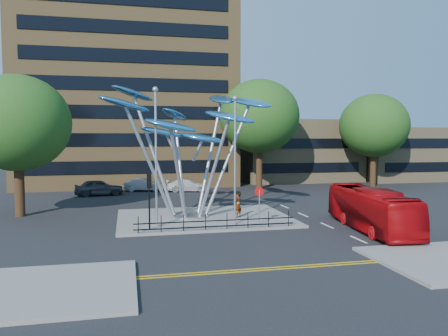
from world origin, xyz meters
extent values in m
plane|color=black|center=(0.00, 0.00, 0.00)|extent=(120.00, 120.00, 0.00)
cube|color=slate|center=(-1.00, 6.00, 0.07)|extent=(12.00, 9.00, 0.15)
cube|color=gold|center=(0.00, -6.00, 0.01)|extent=(40.00, 0.12, 0.01)
cube|color=gold|center=(0.00, -6.30, 0.01)|extent=(40.00, 0.12, 0.01)
cube|color=olive|center=(-6.00, 32.00, 15.00)|extent=(25.00, 15.00, 30.00)
cube|color=#A0895E|center=(16.00, 30.00, 4.00)|extent=(15.00, 8.00, 8.00)
cube|color=#A0895E|center=(30.00, 28.00, 3.50)|extent=(12.00, 8.00, 7.00)
cylinder|color=black|center=(8.00, 22.00, 2.86)|extent=(0.70, 0.70, 5.72)
ellipsoid|color=#164012|center=(8.00, 22.00, 8.06)|extent=(8.80, 8.80, 8.10)
cylinder|color=black|center=(-14.00, 10.00, 2.42)|extent=(0.70, 0.70, 4.84)
ellipsoid|color=#164012|center=(-14.00, 10.00, 6.82)|extent=(7.60, 7.60, 6.99)
cylinder|color=black|center=(22.00, 22.00, 2.53)|extent=(0.70, 0.70, 5.06)
ellipsoid|color=#164012|center=(22.00, 22.00, 7.13)|extent=(8.00, 8.00, 7.36)
cylinder|color=#9EA0A5|center=(-2.00, 6.50, 0.21)|extent=(2.80, 2.80, 0.12)
cylinder|color=#9EA0A5|center=(-3.20, 5.90, 4.05)|extent=(0.24, 0.24, 7.80)
ellipsoid|color=#2F89CF|center=(-6.40, 4.90, 7.95)|extent=(3.92, 2.95, 1.39)
cylinder|color=#9EA0A5|center=(-2.40, 5.50, 3.35)|extent=(0.24, 0.24, 6.40)
ellipsoid|color=#2F89CF|center=(-3.60, 3.30, 6.55)|extent=(3.47, 1.78, 1.31)
cylinder|color=#9EA0A5|center=(-1.40, 5.70, 3.65)|extent=(0.24, 0.24, 7.00)
ellipsoid|color=#2F89CF|center=(0.40, 4.10, 7.15)|extent=(3.81, 3.11, 1.36)
cylinder|color=#9EA0A5|center=(-0.80, 6.50, 4.25)|extent=(0.24, 0.24, 8.20)
ellipsoid|color=#2F89CF|center=(2.60, 6.90, 8.35)|extent=(3.52, 4.06, 1.44)
cylinder|color=#9EA0A5|center=(-1.20, 7.40, 4.45)|extent=(0.24, 0.24, 8.60)
ellipsoid|color=#2F89CF|center=(1.00, 9.40, 8.75)|extent=(2.21, 3.79, 1.39)
cylinder|color=#9EA0A5|center=(-2.20, 7.50, 3.85)|extent=(0.24, 0.24, 7.40)
ellipsoid|color=#2F89CF|center=(-2.60, 10.10, 7.55)|extent=(3.02, 3.71, 1.34)
cylinder|color=#9EA0A5|center=(-3.00, 6.90, 4.55)|extent=(0.24, 0.24, 8.80)
ellipsoid|color=#2F89CF|center=(-5.80, 8.30, 8.95)|extent=(3.88, 3.60, 1.42)
ellipsoid|color=#2F89CF|center=(-3.80, 6.70, 6.15)|extent=(3.40, 1.96, 1.13)
ellipsoid|color=#2F89CF|center=(-1.10, 6.10, 5.75)|extent=(3.39, 2.16, 1.11)
cylinder|color=#9EA0A5|center=(-4.50, 3.50, 4.40)|extent=(0.14, 0.14, 8.50)
sphere|color=#9EA0A5|center=(-4.50, 3.50, 8.77)|extent=(0.36, 0.36, 0.36)
cylinder|color=#9EA0A5|center=(0.50, 3.00, 4.15)|extent=(0.14, 0.14, 8.00)
sphere|color=#9EA0A5|center=(0.50, 3.00, 8.27)|extent=(0.36, 0.36, 0.36)
cylinder|color=black|center=(-5.00, 2.50, 1.75)|extent=(0.10, 0.10, 3.20)
cube|color=black|center=(-5.00, 2.50, 3.15)|extent=(0.28, 0.18, 0.85)
sphere|color=#FF0C0C|center=(-5.00, 2.50, 3.43)|extent=(0.18, 0.18, 0.18)
cylinder|color=#9EA0A5|center=(2.00, 2.50, 1.30)|extent=(0.08, 0.08, 2.30)
cylinder|color=red|center=(2.00, 2.53, 2.30)|extent=(0.60, 0.04, 0.60)
cube|color=white|center=(2.00, 2.55, 2.30)|extent=(0.42, 0.03, 0.10)
cylinder|color=black|center=(-5.70, 1.70, 0.65)|extent=(0.05, 0.05, 1.00)
cylinder|color=black|center=(-4.36, 1.70, 0.65)|extent=(0.05, 0.05, 1.00)
cylinder|color=black|center=(-3.01, 1.70, 0.65)|extent=(0.05, 0.05, 1.00)
cylinder|color=black|center=(-1.67, 1.70, 0.65)|extent=(0.05, 0.05, 1.00)
cylinder|color=black|center=(-0.33, 1.70, 0.65)|extent=(0.05, 0.05, 1.00)
cylinder|color=black|center=(1.01, 1.70, 0.65)|extent=(0.05, 0.05, 1.00)
cylinder|color=black|center=(2.36, 1.70, 0.65)|extent=(0.05, 0.05, 1.00)
cylinder|color=black|center=(3.70, 1.70, 0.65)|extent=(0.05, 0.05, 1.00)
cube|color=black|center=(-1.00, 1.70, 0.70)|extent=(10.00, 0.06, 0.06)
cube|color=black|center=(-1.00, 1.70, 0.35)|extent=(10.00, 0.06, 0.06)
imported|color=#A9070B|center=(8.50, 0.07, 1.32)|extent=(3.36, 9.64, 2.63)
imported|color=gray|center=(1.30, 5.31, 1.04)|extent=(0.77, 0.75, 1.78)
imported|color=#393A3F|center=(-9.05, 20.42, 0.80)|extent=(4.92, 2.56, 1.60)
imported|color=#929599|center=(-4.55, 23.00, 0.69)|extent=(4.31, 1.90, 1.37)
imported|color=silver|center=(-0.05, 21.71, 0.65)|extent=(4.62, 2.24, 1.30)
camera|label=1|loc=(-6.28, -24.18, 5.85)|focal=35.00mm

